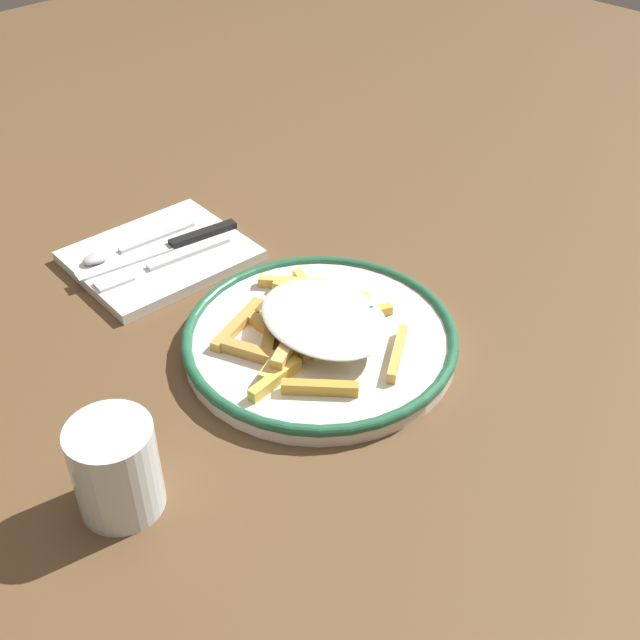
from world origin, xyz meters
TOP-DOWN VIEW (x-y plane):
  - ground_plane at (0.00, 0.00)m, footprint 2.60×2.60m
  - plate at (0.00, 0.00)m, footprint 0.29×0.29m
  - fries_heap at (0.00, 0.01)m, footprint 0.22×0.20m
  - napkin at (0.26, 0.02)m, footprint 0.18×0.21m
  - fork at (0.23, 0.03)m, footprint 0.04×0.18m
  - knife at (0.25, 0.00)m, footprint 0.05×0.21m
  - spoon at (0.29, 0.06)m, footprint 0.03×0.15m
  - water_glass at (-0.03, 0.27)m, footprint 0.07×0.07m

SIDE VIEW (x-z plane):
  - ground_plane at x=0.00m, z-range 0.00..0.00m
  - napkin at x=0.26m, z-range 0.00..0.01m
  - plate at x=0.00m, z-range 0.00..0.02m
  - fork at x=0.23m, z-range 0.01..0.02m
  - knife at x=0.25m, z-range 0.01..0.02m
  - spoon at x=0.29m, z-range 0.01..0.02m
  - fries_heap at x=0.00m, z-range 0.02..0.05m
  - water_glass at x=-0.03m, z-range 0.00..0.09m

